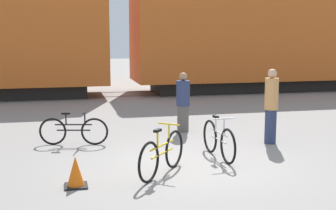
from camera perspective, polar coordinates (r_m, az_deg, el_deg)
The scene contains 10 objects.
ground_plane at distance 9.69m, azimuth 2.88°, elevation -7.21°, with size 80.00×80.00×0.00m, color gray.
freight_train at distance 20.46m, azimuth -5.86°, elevation 9.65°, with size 49.23×3.13×5.70m.
rail_near at distance 19.92m, azimuth -5.47°, elevation 1.07°, with size 61.23×0.07×0.01m, color #4C4238.
rail_far at distance 21.33m, azimuth -5.98°, elevation 1.57°, with size 61.23×0.07×0.01m, color #4C4238.
bicycle_black at distance 11.44m, azimuth -11.43°, elevation -3.08°, with size 1.63×0.50×0.82m.
bicycle_yellow at distance 8.88m, azimuth -0.72°, elevation -6.01°, with size 1.19×1.45×0.95m.
bicycle_silver at distance 10.11m, azimuth 6.19°, elevation -4.28°, with size 0.46×1.73×0.93m.
person_in_navy at distance 12.67m, azimuth 1.85°, elevation 0.31°, with size 0.37×0.37×1.62m.
person_in_tan at distance 11.56m, azimuth 12.47°, elevation -0.12°, with size 0.33×0.33×1.82m.
traffic_cone at distance 8.40m, azimuth -11.20°, elevation -8.10°, with size 0.40×0.40×0.55m.
Camera 1 is at (-2.56, -8.96, 2.67)m, focal length 50.00 mm.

